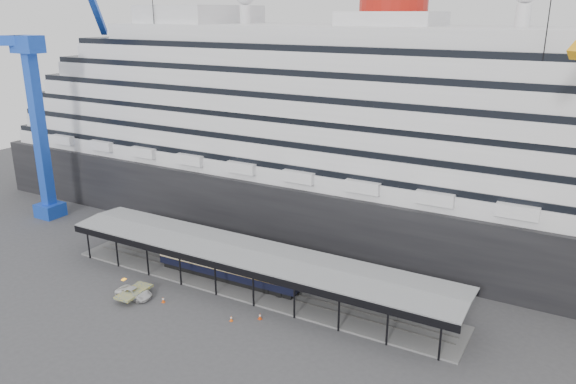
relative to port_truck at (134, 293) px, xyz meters
name	(u,v)px	position (x,y,z in m)	size (l,w,h in m)	color
ground	(230,303)	(11.57, 4.85, -0.67)	(200.00, 200.00, 0.00)	#3D3D3F
cruise_ship	(340,118)	(11.61, 36.85, 17.68)	(130.00, 30.00, 43.90)	black
platform_canopy	(252,271)	(11.57, 9.85, 1.69)	(56.00, 9.18, 5.30)	slate
crane_blue	(42,105)	(-33.55, 15.47, 19.28)	(22.63, 19.19, 47.60)	blue
port_truck	(134,293)	(0.00, 0.00, 0.00)	(2.24, 4.86, 1.35)	silver
pullman_carriage	(228,263)	(7.78, 9.85, 1.89)	(21.48, 3.24, 21.04)	black
traffic_cone_left	(163,300)	(4.06, 0.89, -0.29)	(0.47, 0.47, 0.78)	#E24D0C
traffic_cone_mid	(231,318)	(14.09, 1.43, -0.32)	(0.47, 0.47, 0.72)	#F75A0D
traffic_cone_right	(260,316)	(16.82, 3.47, -0.27)	(0.53, 0.53, 0.82)	#D53F0B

